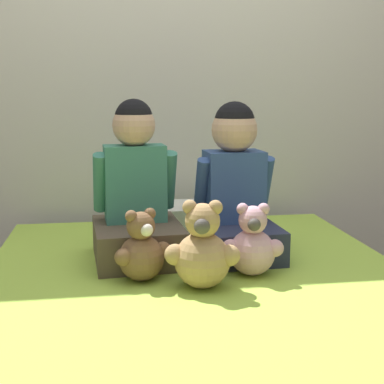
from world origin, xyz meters
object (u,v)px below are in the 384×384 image
at_px(bed, 201,343).
at_px(child_on_left, 136,200).
at_px(pillow_at_headboard, 175,216).
at_px(teddy_bear_between_children, 202,251).
at_px(teddy_bear_held_by_left_child, 142,251).
at_px(child_on_right, 235,191).
at_px(teddy_bear_held_by_right_child, 252,245).

relative_size(bed, child_on_left, 2.95).
distance_m(bed, pillow_at_headboard, 0.83).
xyz_separation_m(teddy_bear_between_children, pillow_at_headboard, (0.01, 0.85, -0.07)).
height_order(bed, teddy_bear_held_by_left_child, teddy_bear_held_by_left_child).
xyz_separation_m(bed, child_on_right, (0.19, 0.30, 0.51)).
bearing_deg(teddy_bear_between_children, child_on_right, 73.48).
relative_size(child_on_left, teddy_bear_held_by_right_child, 2.37).
bearing_deg(child_on_right, bed, -126.15).
relative_size(teddy_bear_held_by_right_child, teddy_bear_between_children, 0.88).
bearing_deg(teddy_bear_held_by_right_child, pillow_at_headboard, 113.78).
relative_size(bed, teddy_bear_between_children, 6.12).
height_order(child_on_left, teddy_bear_held_by_right_child, child_on_left).
relative_size(child_on_left, teddy_bear_between_children, 2.07).
bearing_deg(child_on_left, child_on_right, -3.20).
bearing_deg(child_on_left, teddy_bear_held_by_left_child, -93.44).
height_order(child_on_left, pillow_at_headboard, child_on_left).
xyz_separation_m(teddy_bear_held_by_left_child, teddy_bear_held_by_right_child, (0.40, -0.00, 0.00)).
relative_size(teddy_bear_held_by_left_child, pillow_at_headboard, 0.53).
height_order(child_on_right, pillow_at_headboard, child_on_right).
relative_size(child_on_right, teddy_bear_held_by_left_child, 2.40).
bearing_deg(bed, pillow_at_headboard, 90.00).
bearing_deg(bed, teddy_bear_held_by_left_child, 174.16).
distance_m(bed, child_on_right, 0.62).
distance_m(bed, teddy_bear_between_children, 0.39).
bearing_deg(teddy_bear_held_by_left_child, teddy_bear_between_children, -50.80).
bearing_deg(child_on_right, pillow_at_headboard, 109.04).
distance_m(child_on_right, teddy_bear_between_children, 0.45).
xyz_separation_m(teddy_bear_held_by_left_child, pillow_at_headboard, (0.21, 0.75, -0.05)).
distance_m(bed, teddy_bear_held_by_right_child, 0.41).
xyz_separation_m(bed, pillow_at_headboard, (0.00, 0.77, 0.31)).
height_order(teddy_bear_held_by_right_child, pillow_at_headboard, teddy_bear_held_by_right_child).
distance_m(bed, child_on_left, 0.61).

